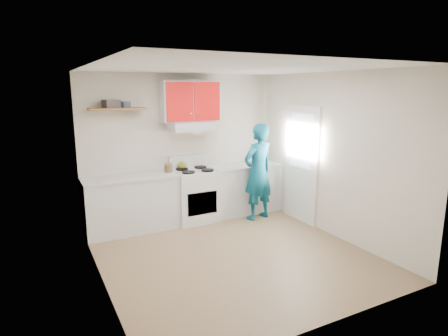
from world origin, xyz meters
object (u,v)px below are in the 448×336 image
stove (195,195)px  kettle (182,165)px  person (258,172)px  crock (168,169)px  tin (125,104)px

stove → kettle: (-0.16, 0.20, 0.53)m
person → crock: bearing=-30.6°
stove → crock: 0.70m
crock → person: size_ratio=0.09×
stove → tin: tin is taller
tin → kettle: 1.46m
tin → crock: 1.29m
person → tin: bearing=-27.2°
tin → crock: tin is taller
stove → kettle: 0.59m
tin → person: (2.16, -0.61, -1.22)m
stove → crock: crock is taller
tin → kettle: bearing=1.8°
crock → person: (1.50, -0.52, -0.11)m
tin → person: bearing=-15.7°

